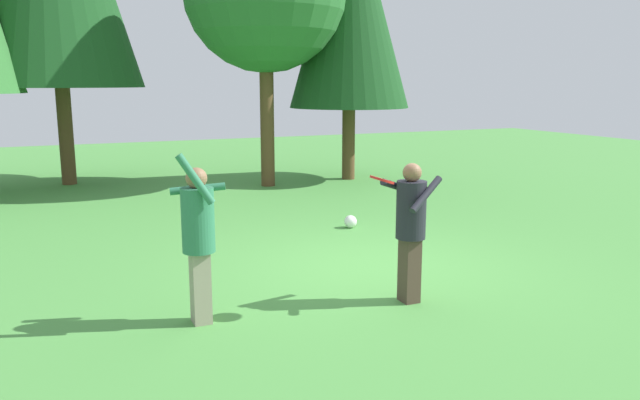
# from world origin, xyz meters

# --- Properties ---
(ground_plane) EXTENTS (40.00, 40.00, 0.00)m
(ground_plane) POSITION_xyz_m (0.00, 0.00, 0.00)
(ground_plane) COLOR #4C9342
(person_thrower) EXTENTS (0.59, 0.59, 1.83)m
(person_thrower) POSITION_xyz_m (-2.57, -1.00, 0.99)
(person_thrower) COLOR gray
(person_thrower) RESTS_ON ground_plane
(person_catcher) EXTENTS (0.67, 0.63, 1.62)m
(person_catcher) POSITION_xyz_m (-0.21, -1.35, 0.96)
(person_catcher) COLOR #4C382D
(person_catcher) RESTS_ON ground_plane
(frisbee) EXTENTS (0.28, 0.28, 0.11)m
(frisbee) POSITION_xyz_m (-0.70, -1.52, 1.49)
(frisbee) COLOR red
(ball_white) EXTENTS (0.22, 0.22, 0.22)m
(ball_white) POSITION_xyz_m (0.83, 2.22, 0.11)
(ball_white) COLOR white
(ball_white) RESTS_ON ground_plane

